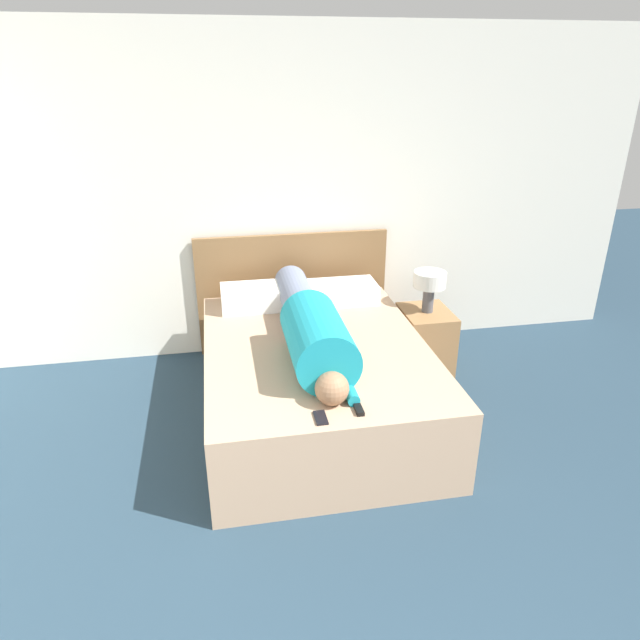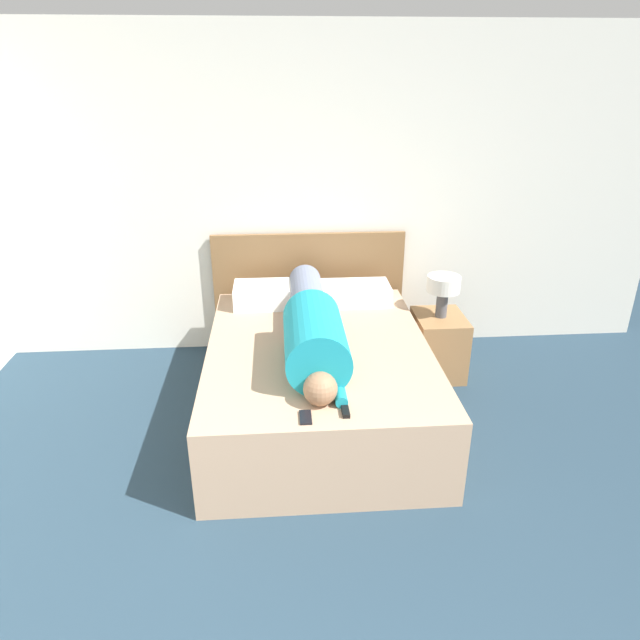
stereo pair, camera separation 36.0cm
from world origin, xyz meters
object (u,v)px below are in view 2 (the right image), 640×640
table_lamp (443,287)px  tv_remote (345,409)px  bed (318,381)px  person_lying (313,326)px  pillow_near_headboard (275,294)px  pillow_second (351,293)px  cell_phone (306,417)px  nightstand (438,345)px

table_lamp → tv_remote: table_lamp is taller
bed → person_lying: person_lying is taller
person_lying → pillow_near_headboard: bearing=107.3°
pillow_second → cell_phone: size_ratio=4.60×
table_lamp → pillow_second: (-0.67, 0.21, -0.11)m
pillow_near_headboard → tv_remote: 1.61m
cell_phone → pillow_near_headboard: bearing=95.6°
bed → table_lamp: table_lamp is taller
table_lamp → cell_phone: (-1.12, -1.40, -0.18)m
person_lying → cell_phone: size_ratio=13.63×
tv_remote → cell_phone: bearing=-166.2°
tv_remote → cell_phone: (-0.22, -0.05, -0.01)m
bed → cell_phone: (-0.13, -0.87, 0.28)m
table_lamp → pillow_near_headboard: bearing=170.7°
table_lamp → pillow_second: 0.71m
table_lamp → tv_remote: bearing=-123.8°
tv_remote → pillow_near_headboard: bearing=103.5°
nightstand → pillow_second: bearing=162.6°
bed → pillow_second: size_ratio=3.32×
pillow_near_headboard → cell_phone: 1.63m
tv_remote → table_lamp: bearing=56.2°
nightstand → pillow_second: size_ratio=0.83×
table_lamp → pillow_second: bearing=162.6°
bed → tv_remote: size_ratio=13.23×
pillow_second → bed: bearing=-113.1°
person_lying → tv_remote: size_ratio=11.81×
person_lying → cell_phone: (-0.09, -0.81, -0.16)m
nightstand → pillow_second: 0.80m
person_lying → cell_phone: person_lying is taller
person_lying → pillow_second: (0.36, 0.80, -0.09)m
nightstand → person_lying: 1.28m
nightstand → table_lamp: (0.00, 0.00, 0.49)m
pillow_second → table_lamp: bearing=-17.4°
pillow_near_headboard → cell_phone: bearing=-84.4°
bed → pillow_near_headboard: bearing=111.3°
person_lying → cell_phone: 0.83m
nightstand → bed: bearing=-151.7°
bed → cell_phone: 0.92m
bed → nightstand: bearing=28.3°
pillow_near_headboard → cell_phone: pillow_near_headboard is taller
bed → nightstand: 1.13m
table_lamp → cell_phone: bearing=-128.6°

